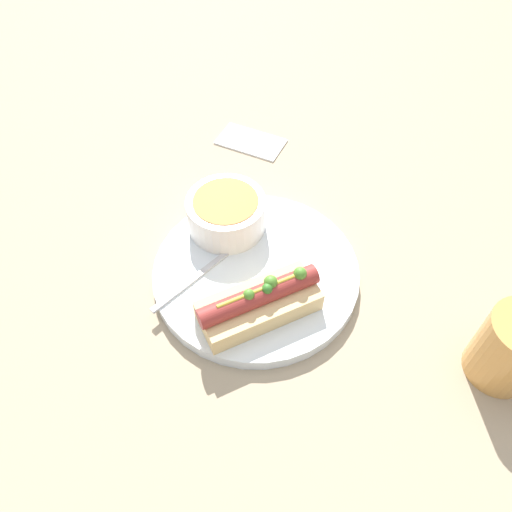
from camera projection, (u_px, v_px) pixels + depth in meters
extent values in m
plane|color=tan|center=(256.00, 277.00, 0.68)|extent=(4.00, 4.00, 0.00)
cylinder|color=white|center=(256.00, 273.00, 0.67)|extent=(0.28, 0.28, 0.02)
cube|color=#E5C17F|center=(259.00, 306.00, 0.61)|extent=(0.16, 0.13, 0.03)
cylinder|color=#9E332D|center=(259.00, 296.00, 0.60)|extent=(0.14, 0.10, 0.03)
sphere|color=#518C2D|center=(300.00, 273.00, 0.60)|extent=(0.02, 0.02, 0.02)
sphere|color=#518C2D|center=(271.00, 282.00, 0.59)|extent=(0.02, 0.02, 0.02)
sphere|color=#387A28|center=(267.00, 289.00, 0.59)|extent=(0.01, 0.01, 0.01)
sphere|color=#518C2D|center=(247.00, 294.00, 0.58)|extent=(0.01, 0.01, 0.01)
cylinder|color=gold|center=(259.00, 290.00, 0.59)|extent=(0.09, 0.06, 0.01)
cylinder|color=silver|center=(226.00, 214.00, 0.70)|extent=(0.11, 0.11, 0.05)
cylinder|color=#C67533|center=(226.00, 204.00, 0.68)|extent=(0.09, 0.09, 0.01)
cube|color=#B7B7BC|center=(193.00, 280.00, 0.65)|extent=(0.09, 0.11, 0.00)
ellipsoid|color=#B7B7BC|center=(240.00, 241.00, 0.69)|extent=(0.05, 0.05, 0.01)
cylinder|color=#D8994C|center=(511.00, 349.00, 0.56)|extent=(0.08, 0.08, 0.10)
cube|color=white|center=(251.00, 141.00, 0.86)|extent=(0.13, 0.09, 0.01)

